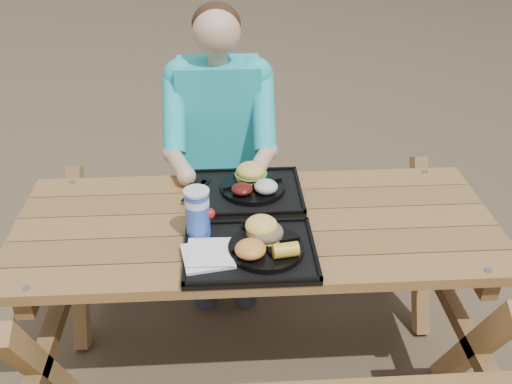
{
  "coord_description": "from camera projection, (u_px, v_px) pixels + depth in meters",
  "views": [
    {
      "loc": [
        -0.1,
        -1.76,
        1.95
      ],
      "look_at": [
        0.0,
        0.0,
        0.88
      ],
      "focal_mm": 40.0,
      "sensor_mm": 36.0,
      "label": 1
    }
  ],
  "objects": [
    {
      "name": "cutlery_far",
      "position": [
        201.0,
        189.0,
        2.29
      ],
      "size": [
        0.08,
        0.18,
        0.01
      ],
      "primitive_type": "cube",
      "rotation": [
        0.0,
        0.0,
        -0.29
      ],
      "color": "black",
      "rests_on": "tray_far"
    },
    {
      "name": "condiment_mustard",
      "position": [
        268.0,
        225.0,
        2.05
      ],
      "size": [
        0.06,
        0.06,
        0.03
      ],
      "primitive_type": "cylinder",
      "color": "gold",
      "rests_on": "tray_near"
    },
    {
      "name": "ground",
      "position": [
        256.0,
        362.0,
        2.52
      ],
      "size": [
        60.0,
        60.0,
        0.0
      ],
      "primitive_type": "plane",
      "color": "#999999",
      "rests_on": "ground"
    },
    {
      "name": "sandwich",
      "position": [
        265.0,
        223.0,
        1.94
      ],
      "size": [
        0.12,
        0.12,
        0.12
      ],
      "primitive_type": null,
      "color": "#F0C754",
      "rests_on": "plate_near"
    },
    {
      "name": "baked_beans",
      "position": [
        242.0,
        189.0,
        2.22
      ],
      "size": [
        0.09,
        0.09,
        0.04
      ],
      "primitive_type": "ellipsoid",
      "color": "#501110",
      "rests_on": "plate_far"
    },
    {
      "name": "condiment_bbq",
      "position": [
        249.0,
        227.0,
        2.04
      ],
      "size": [
        0.05,
        0.05,
        0.03
      ],
      "primitive_type": "cylinder",
      "color": "black",
      "rests_on": "tray_near"
    },
    {
      "name": "corn_cob",
      "position": [
        286.0,
        250.0,
        1.87
      ],
      "size": [
        0.1,
        0.1,
        0.05
      ],
      "primitive_type": null,
      "rotation": [
        0.0,
        0.0,
        0.15
      ],
      "color": "yellow",
      "rests_on": "plate_near"
    },
    {
      "name": "tray_near",
      "position": [
        250.0,
        253.0,
        1.95
      ],
      "size": [
        0.45,
        0.35,
        0.02
      ],
      "primitive_type": "cube",
      "color": "black",
      "rests_on": "picnic_table"
    },
    {
      "name": "tray_far",
      "position": [
        245.0,
        193.0,
        2.29
      ],
      "size": [
        0.45,
        0.35,
        0.02
      ],
      "primitive_type": "cube",
      "color": "black",
      "rests_on": "picnic_table"
    },
    {
      "name": "napkin_stack",
      "position": [
        208.0,
        255.0,
        1.91
      ],
      "size": [
        0.19,
        0.19,
        0.02
      ],
      "primitive_type": "cube",
      "rotation": [
        0.0,
        0.0,
        0.18
      ],
      "color": "silver",
      "rests_on": "tray_near"
    },
    {
      "name": "mac_cheese",
      "position": [
        250.0,
        249.0,
        1.88
      ],
      "size": [
        0.1,
        0.1,
        0.05
      ],
      "primitive_type": "ellipsoid",
      "color": "orange",
      "rests_on": "plate_near"
    },
    {
      "name": "burger",
      "position": [
        251.0,
        167.0,
        2.3
      ],
      "size": [
        0.12,
        0.12,
        0.11
      ],
      "primitive_type": null,
      "color": "#E5B251",
      "rests_on": "plate_far"
    },
    {
      "name": "soda_cup",
      "position": [
        198.0,
        214.0,
        1.98
      ],
      "size": [
        0.08,
        0.08,
        0.17
      ],
      "primitive_type": "cylinder",
      "color": "#1841BA",
      "rests_on": "tray_near"
    },
    {
      "name": "potato_salad",
      "position": [
        266.0,
        187.0,
        2.22
      ],
      "size": [
        0.09,
        0.09,
        0.05
      ],
      "primitive_type": "ellipsoid",
      "color": "beige",
      "rests_on": "plate_far"
    },
    {
      "name": "plate_far",
      "position": [
        253.0,
        187.0,
        2.29
      ],
      "size": [
        0.26,
        0.26,
        0.02
      ],
      "primitive_type": "cylinder",
      "color": "black",
      "rests_on": "tray_far"
    },
    {
      "name": "diner",
      "position": [
        221.0,
        161.0,
        2.78
      ],
      "size": [
        0.48,
        0.84,
        1.28
      ],
      "primitive_type": null,
      "color": "#19A6B2",
      "rests_on": "ground"
    },
    {
      "name": "picnic_table",
      "position": [
        256.0,
        298.0,
        2.33
      ],
      "size": [
        1.8,
        1.49,
        0.75
      ],
      "primitive_type": null,
      "color": "#999999",
      "rests_on": "ground"
    },
    {
      "name": "plate_near",
      "position": [
        266.0,
        248.0,
        1.94
      ],
      "size": [
        0.26,
        0.26,
        0.02
      ],
      "primitive_type": "cylinder",
      "color": "black",
      "rests_on": "tray_near"
    }
  ]
}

